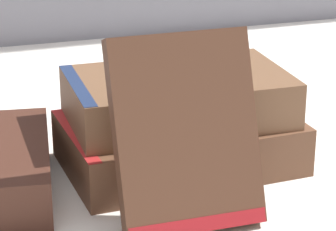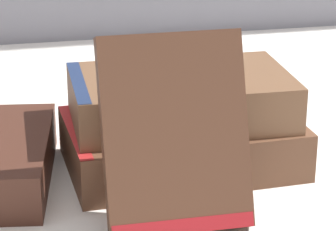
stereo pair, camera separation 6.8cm
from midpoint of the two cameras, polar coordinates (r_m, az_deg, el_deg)
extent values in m
plane|color=white|center=(0.74, -2.64, -4.71)|extent=(3.00, 3.00, 0.00)
cube|color=brown|center=(0.76, -1.74, -2.01)|extent=(0.22, 0.15, 0.05)
cube|color=#B22323|center=(0.74, -9.28, -3.10)|extent=(0.02, 0.14, 0.05)
cube|color=brown|center=(0.75, -1.86, 1.26)|extent=(0.21, 0.13, 0.04)
cube|color=navy|center=(0.73, -9.13, 0.49)|extent=(0.01, 0.12, 0.05)
cube|color=#4C2D1E|center=(0.64, -1.77, -1.28)|extent=(0.12, 0.07, 0.16)
cube|color=maroon|center=(0.65, -1.05, -7.83)|extent=(0.12, 0.02, 0.02)
cylinder|color=silver|center=(0.73, -0.27, 2.90)|extent=(0.06, 0.06, 0.01)
torus|color=silver|center=(0.73, -0.27, 2.90)|extent=(0.06, 0.06, 0.01)
sphere|color=silver|center=(0.76, -0.96, 3.58)|extent=(0.01, 0.01, 0.01)
camera|label=1|loc=(0.03, -92.69, -1.04)|focal=85.00mm
camera|label=2|loc=(0.03, 87.31, 1.04)|focal=85.00mm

